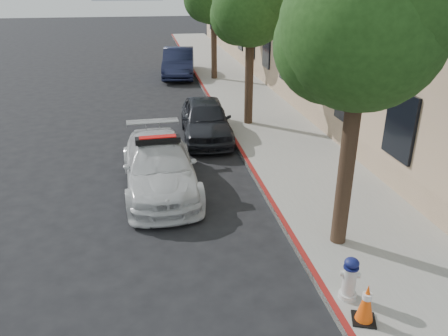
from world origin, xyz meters
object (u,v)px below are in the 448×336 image
police_car (159,166)px  fire_hydrant (350,279)px  parked_car_mid (206,119)px  traffic_cone (366,303)px  parked_car_far (179,63)px

police_car → fire_hydrant: bearing=-62.8°
police_car → parked_car_mid: bearing=62.7°
police_car → traffic_cone: police_car is taller
parked_car_far → police_car: bearing=-90.0°
traffic_cone → parked_car_far: bearing=93.5°
fire_hydrant → traffic_cone: 0.54m
fire_hydrant → traffic_cone: bearing=-65.7°
police_car → parked_car_far: 14.25m
police_car → fire_hydrant: size_ratio=5.81×
fire_hydrant → police_car: bearing=141.8°
police_car → traffic_cone: bearing=-65.1°
police_car → parked_car_mid: 4.03m
police_car → parked_car_far: size_ratio=0.96×
parked_car_far → fire_hydrant: 19.17m
parked_car_mid → traffic_cone: bearing=-80.0°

